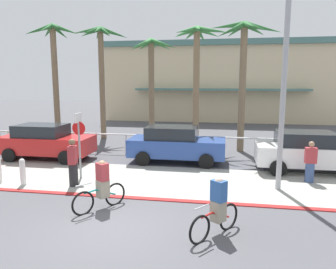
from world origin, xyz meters
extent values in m
plane|color=#4C4C51|center=(0.00, 10.00, 0.00)|extent=(80.00, 80.00, 0.00)
cube|color=#9E9E93|center=(0.00, 4.20, 0.01)|extent=(44.00, 4.00, 0.02)
cube|color=maroon|center=(0.00, 2.20, 0.01)|extent=(44.00, 0.24, 0.03)
cube|color=beige|center=(2.33, 27.29, 3.41)|extent=(21.47, 10.58, 6.82)
cube|color=#47706B|center=(2.33, 27.29, 7.07)|extent=(22.07, 11.18, 0.50)
cube|color=#47706B|center=(2.33, 21.50, 3.00)|extent=(15.03, 1.20, 0.16)
cylinder|color=white|center=(0.00, 8.50, 1.00)|extent=(22.65, 0.08, 0.08)
cylinder|color=white|center=(-9.06, 8.50, 0.50)|extent=(0.08, 0.08, 1.00)
cylinder|color=white|center=(-6.79, 8.50, 0.50)|extent=(0.08, 0.08, 1.00)
cylinder|color=white|center=(-4.53, 8.50, 0.50)|extent=(0.08, 0.08, 1.00)
cylinder|color=white|center=(-2.26, 8.50, 0.50)|extent=(0.08, 0.08, 1.00)
cylinder|color=white|center=(0.00, 8.50, 0.50)|extent=(0.08, 0.08, 1.00)
cylinder|color=white|center=(2.26, 8.50, 0.50)|extent=(0.08, 0.08, 1.00)
cylinder|color=white|center=(4.53, 8.50, 0.50)|extent=(0.08, 0.08, 1.00)
cylinder|color=white|center=(6.79, 8.50, 0.50)|extent=(0.08, 0.08, 1.00)
cylinder|color=gray|center=(-2.70, 3.96, 1.10)|extent=(0.08, 0.08, 2.20)
cube|color=white|center=(-2.70, 3.96, 2.38)|extent=(0.04, 0.56, 0.36)
cylinder|color=red|center=(-2.70, 3.96, 1.98)|extent=(0.52, 0.03, 0.52)
cylinder|color=white|center=(-4.40, 2.79, 0.42)|extent=(0.20, 0.20, 0.85)
sphere|color=white|center=(-4.40, 2.79, 0.90)|extent=(0.20, 0.20, 0.20)
cylinder|color=#9EA0A5|center=(4.69, 3.90, 3.75)|extent=(0.18, 0.18, 7.50)
cylinder|color=#756047|center=(-7.61, 11.37, 3.52)|extent=(0.36, 0.36, 7.03)
cone|color=#2D6B33|center=(-6.77, 11.37, 6.76)|extent=(1.78, 0.32, 0.84)
cone|color=#2D6B33|center=(-7.07, 11.90, 6.87)|extent=(1.35, 1.35, 0.64)
cone|color=#2D6B33|center=(-7.61, 12.31, 6.77)|extent=(0.32, 1.97, 0.83)
cone|color=#2D6B33|center=(-8.25, 12.01, 6.79)|extent=(1.56, 1.56, 0.79)
cone|color=#2D6B33|center=(-8.56, 11.37, 6.80)|extent=(1.97, 0.32, 0.78)
cone|color=#2D6B33|center=(-8.10, 10.88, 6.78)|extent=(1.28, 1.28, 0.80)
cone|color=#2D6B33|center=(-7.61, 10.65, 6.78)|extent=(0.32, 1.54, 0.82)
cone|color=#2D6B33|center=(-7.15, 10.91, 6.90)|extent=(1.20, 1.20, 0.57)
cylinder|color=#756047|center=(-5.07, 12.63, 3.49)|extent=(0.36, 0.36, 6.99)
cone|color=#2D6B33|center=(-4.33, 12.63, 6.75)|extent=(1.58, 0.32, 0.77)
cone|color=#2D6B33|center=(-4.35, 13.23, 6.75)|extent=(1.71, 1.51, 0.78)
cone|color=#2D6B33|center=(-4.96, 13.22, 6.82)|extent=(0.54, 1.33, 0.65)
cone|color=#2D6B33|center=(-5.52, 13.42, 6.77)|extent=(1.22, 1.80, 0.75)
cone|color=#2D6B33|center=(-5.86, 12.92, 6.81)|extent=(1.76, 0.90, 0.68)
cone|color=#2D6B33|center=(-5.87, 12.34, 6.82)|extent=(1.76, 0.90, 0.64)
cone|color=#2D6B33|center=(-5.39, 12.06, 6.77)|extent=(0.98, 1.38, 0.74)
cone|color=#2D6B33|center=(-4.92, 11.81, 6.78)|extent=(0.62, 1.77, 0.73)
cone|color=#2D6B33|center=(-4.59, 12.23, 6.73)|extent=(1.25, 1.12, 0.81)
cylinder|color=#756047|center=(-1.80, 12.57, 3.10)|extent=(0.36, 0.36, 6.19)
cone|color=#387F3D|center=(-1.02, 12.57, 5.96)|extent=(1.64, 0.32, 0.77)
cone|color=#387F3D|center=(-1.28, 13.09, 5.96)|extent=(1.33, 1.33, 0.77)
cone|color=#387F3D|center=(-1.80, 13.27, 6.03)|extent=(0.32, 1.47, 0.63)
cone|color=#387F3D|center=(-2.30, 13.07, 5.97)|extent=(1.30, 1.30, 0.75)
cone|color=#387F3D|center=(-2.44, 12.57, 5.93)|extent=(1.40, 0.32, 0.83)
cone|color=#387F3D|center=(-2.28, 12.09, 5.94)|extent=(1.28, 1.28, 0.81)
cone|color=#387F3D|center=(-1.80, 11.75, 6.05)|extent=(0.32, 1.69, 0.60)
cone|color=#387F3D|center=(-1.34, 12.11, 6.06)|extent=(1.19, 1.19, 0.57)
cylinder|color=#846B4C|center=(1.13, 11.13, 3.31)|extent=(0.36, 0.36, 6.61)
cone|color=#387F3D|center=(2.01, 11.13, 6.48)|extent=(1.81, 0.32, 0.58)
cone|color=#387F3D|center=(1.73, 11.64, 6.44)|extent=(1.45, 1.29, 0.66)
cone|color=#387F3D|center=(1.30, 12.06, 6.35)|extent=(0.66, 2.00, 0.83)
cone|color=#387F3D|center=(0.70, 11.88, 6.40)|extent=(1.18, 1.72, 0.74)
cone|color=#387F3D|center=(0.51, 11.36, 6.46)|extent=(1.42, 0.78, 0.61)
cone|color=#387F3D|center=(0.54, 10.92, 6.37)|extent=(1.40, 0.77, 0.79)
cone|color=#387F3D|center=(0.66, 10.32, 6.40)|extent=(1.26, 1.86, 0.73)
cone|color=#387F3D|center=(1.28, 10.31, 6.47)|extent=(0.61, 1.75, 0.59)
cone|color=#387F3D|center=(1.85, 10.54, 6.44)|extent=(1.68, 1.48, 0.66)
cylinder|color=#756047|center=(3.64, 10.13, 3.31)|extent=(0.36, 0.36, 6.62)
cone|color=#2D6B33|center=(4.57, 10.13, 6.39)|extent=(1.94, 0.32, 0.77)
cone|color=#2D6B33|center=(4.19, 10.59, 6.39)|extent=(1.37, 1.22, 0.76)
cone|color=#2D6B33|center=(3.77, 10.85, 6.45)|extent=(0.58, 1.56, 0.65)
cone|color=#2D6B33|center=(3.22, 10.87, 6.40)|extent=(1.17, 1.70, 0.76)
cone|color=#2D6B33|center=(2.96, 10.38, 6.35)|extent=(1.59, 0.84, 0.84)
cone|color=#2D6B33|center=(2.80, 9.83, 6.49)|extent=(1.85, 0.93, 0.58)
cone|color=#2D6B33|center=(3.26, 9.47, 6.39)|extent=(1.09, 1.57, 0.77)
cone|color=#2D6B33|center=(3.81, 9.22, 6.42)|extent=(0.65, 1.95, 0.72)
cone|color=#2D6B33|center=(4.13, 9.73, 6.39)|extent=(1.26, 1.13, 0.76)
cube|color=red|center=(-5.67, 6.67, 0.73)|extent=(4.40, 1.80, 0.80)
cube|color=#1E2328|center=(-5.92, 6.67, 1.41)|extent=(2.29, 1.58, 0.56)
cylinder|color=black|center=(-4.26, 7.57, 0.33)|extent=(0.66, 0.22, 0.66)
cylinder|color=black|center=(-4.26, 5.77, 0.33)|extent=(0.66, 0.22, 0.66)
cylinder|color=black|center=(-7.08, 7.57, 0.33)|extent=(0.66, 0.22, 0.66)
cylinder|color=black|center=(-7.08, 5.77, 0.33)|extent=(0.66, 0.22, 0.66)
cube|color=#284793|center=(0.64, 7.10, 0.73)|extent=(4.40, 1.80, 0.80)
cube|color=#1E2328|center=(0.39, 7.10, 1.41)|extent=(2.29, 1.58, 0.56)
cylinder|color=black|center=(2.05, 8.00, 0.33)|extent=(0.66, 0.22, 0.66)
cylinder|color=black|center=(2.05, 6.20, 0.33)|extent=(0.66, 0.22, 0.66)
cylinder|color=black|center=(-0.77, 8.00, 0.33)|extent=(0.66, 0.22, 0.66)
cylinder|color=black|center=(-0.77, 6.20, 0.33)|extent=(0.66, 0.22, 0.66)
cube|color=white|center=(6.34, 6.47, 0.73)|extent=(4.40, 1.80, 0.80)
cube|color=#1E2328|center=(6.09, 6.47, 1.41)|extent=(2.29, 1.58, 0.56)
cylinder|color=black|center=(4.93, 7.37, 0.33)|extent=(0.66, 0.22, 0.66)
cylinder|color=black|center=(4.93, 5.57, 0.33)|extent=(0.66, 0.22, 0.66)
torus|color=black|center=(2.27, -0.41, 0.33)|extent=(0.49, 0.61, 0.72)
torus|color=black|center=(2.94, 0.47, 0.33)|extent=(0.49, 0.61, 0.72)
cylinder|color=red|center=(2.74, 0.20, 0.48)|extent=(0.46, 0.58, 0.35)
cylinder|color=red|center=(2.42, -0.22, 0.62)|extent=(0.27, 0.33, 0.07)
cylinder|color=red|center=(2.68, 0.13, 0.55)|extent=(0.05, 0.05, 0.44)
cylinder|color=silver|center=(2.30, -0.37, 0.88)|extent=(0.33, 0.42, 0.04)
cube|color=gray|center=(2.68, 0.13, 0.61)|extent=(0.42, 0.42, 0.52)
cube|color=#2D5699|center=(2.68, 0.13, 1.13)|extent=(0.43, 0.41, 0.52)
sphere|color=beige|center=(2.68, 0.13, 1.36)|extent=(0.22, 0.22, 0.22)
torus|color=black|center=(-1.12, 0.69, 0.33)|extent=(0.47, 0.62, 0.72)
torus|color=black|center=(-0.47, 1.57, 0.33)|extent=(0.47, 0.62, 0.72)
cylinder|color=#197F7A|center=(-0.67, 1.30, 0.48)|extent=(0.45, 0.59, 0.35)
cylinder|color=#197F7A|center=(-0.98, 0.88, 0.62)|extent=(0.27, 0.34, 0.07)
cylinder|color=#197F7A|center=(-0.73, 1.23, 0.55)|extent=(0.05, 0.05, 0.44)
cylinder|color=silver|center=(-1.09, 0.73, 0.88)|extent=(0.32, 0.42, 0.04)
cube|color=gray|center=(-0.73, 1.23, 0.61)|extent=(0.41, 0.42, 0.52)
cube|color=#A33338|center=(-0.73, 1.23, 1.13)|extent=(0.43, 0.41, 0.52)
sphere|color=#9E7556|center=(-0.73, 1.23, 1.36)|extent=(0.22, 0.22, 0.22)
cylinder|color=#232326|center=(-2.53, 3.00, 0.42)|extent=(0.37, 0.37, 0.84)
cube|color=#A33338|center=(-2.53, 3.00, 1.16)|extent=(0.33, 0.44, 0.64)
sphere|color=brown|center=(-2.53, 3.00, 1.63)|extent=(0.23, 0.23, 0.23)
cylinder|color=#384C7A|center=(5.96, 4.95, 0.38)|extent=(0.33, 0.33, 0.75)
cube|color=#A33338|center=(5.96, 4.95, 1.04)|extent=(0.41, 0.27, 0.58)
sphere|color=#9E7556|center=(5.96, 4.95, 1.46)|extent=(0.21, 0.21, 0.21)
camera|label=1|loc=(2.77, -7.59, 3.78)|focal=34.93mm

